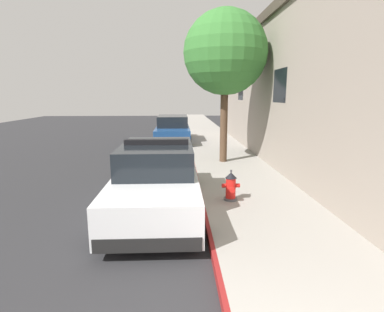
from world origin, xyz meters
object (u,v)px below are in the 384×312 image
at_px(police_cruiser, 157,179).
at_px(street_tree, 225,53).
at_px(fire_hydrant, 231,186).
at_px(parked_car_silver_ahead, 173,130).

distance_m(police_cruiser, street_tree, 6.20).
bearing_deg(street_tree, fire_hydrant, -95.96).
relative_size(police_cruiser, street_tree, 0.86).
xyz_separation_m(police_cruiser, street_tree, (2.25, 4.63, 3.46)).
bearing_deg(parked_car_silver_ahead, police_cruiser, -91.04).
bearing_deg(parked_car_silver_ahead, street_tree, -70.02).
xyz_separation_m(fire_hydrant, street_tree, (0.47, 4.51, 3.70)).
distance_m(fire_hydrant, street_tree, 5.85).
bearing_deg(fire_hydrant, parked_car_silver_ahead, 98.87).
height_order(fire_hydrant, street_tree, street_tree).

